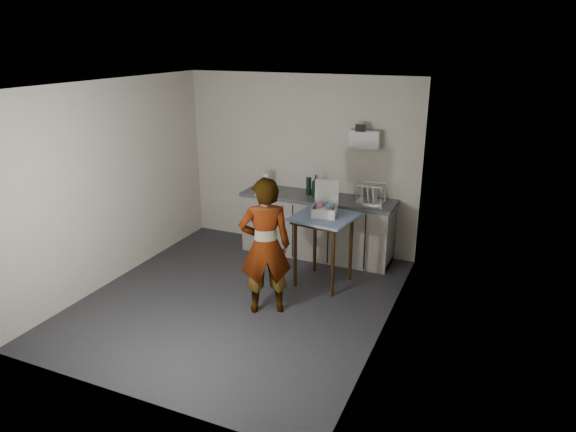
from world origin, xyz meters
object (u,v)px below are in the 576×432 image
at_px(bakery_box, 325,208).
at_px(soda_can, 315,193).
at_px(soap_bottle, 316,186).
at_px(dish_rack, 370,198).
at_px(dark_bottle, 309,186).
at_px(standing_man, 265,246).
at_px(kitchen_counter, 317,228).
at_px(paper_towel, 266,182).
at_px(side_table, 324,225).

bearing_deg(bakery_box, soda_can, 107.32).
xyz_separation_m(soap_bottle, dish_rack, (0.79, 0.05, -0.10)).
xyz_separation_m(soda_can, dark_bottle, (-0.13, 0.06, 0.07)).
distance_m(soda_can, dish_rack, 0.79).
bearing_deg(bakery_box, standing_man, -121.50).
height_order(kitchen_counter, bakery_box, bakery_box).
bearing_deg(kitchen_counter, paper_towel, -178.66).
xyz_separation_m(dark_bottle, dish_rack, (0.92, -0.00, -0.07)).
bearing_deg(paper_towel, dish_rack, 1.77).
distance_m(standing_man, dark_bottle, 1.84).
height_order(kitchen_counter, dish_rack, dish_rack).
xyz_separation_m(paper_towel, bakery_box, (1.21, -0.80, -0.00)).
bearing_deg(paper_towel, side_table, -34.42).
bearing_deg(soda_can, kitchen_counter, 48.72).
distance_m(standing_man, dish_rack, 1.97).
distance_m(soda_can, paper_towel, 0.79).
relative_size(soda_can, paper_towel, 0.43).
bearing_deg(soda_can, dark_bottle, 154.84).
height_order(side_table, dish_rack, dish_rack).
distance_m(dish_rack, bakery_box, 0.93).
bearing_deg(dark_bottle, kitchen_counter, -11.12).
relative_size(side_table, paper_towel, 3.52).
bearing_deg(soap_bottle, soda_can, -68.74).
height_order(dark_bottle, paper_towel, paper_towel).
bearing_deg(kitchen_counter, soda_can, -131.28).
relative_size(side_table, soda_can, 8.20).
xyz_separation_m(side_table, dish_rack, (0.36, 0.88, 0.15)).
bearing_deg(dish_rack, soap_bottle, -176.49).
bearing_deg(soda_can, soap_bottle, 111.26).
height_order(kitchen_counter, soap_bottle, soap_bottle).
bearing_deg(soap_bottle, paper_towel, -179.99).
distance_m(kitchen_counter, standing_man, 1.83).
bearing_deg(paper_towel, standing_man, -64.75).
distance_m(standing_man, bakery_box, 1.06).
relative_size(paper_towel, dish_rack, 0.71).
bearing_deg(standing_man, paper_towel, -94.92).
distance_m(dark_bottle, dish_rack, 0.92).
bearing_deg(dish_rack, side_table, -112.44).
bearing_deg(soap_bottle, dark_bottle, 158.28).
bearing_deg(standing_man, dish_rack, -142.26).
bearing_deg(dark_bottle, side_table, -57.85).
height_order(side_table, paper_towel, paper_towel).
xyz_separation_m(side_table, paper_towel, (-1.21, 0.83, 0.22)).
relative_size(kitchen_counter, paper_towel, 8.38).
height_order(side_table, soap_bottle, soap_bottle).
bearing_deg(side_table, paper_towel, 153.21).
bearing_deg(dark_bottle, soap_bottle, -21.72).
bearing_deg(soda_can, dish_rack, 4.30).
relative_size(soap_bottle, dish_rack, 0.83).
distance_m(standing_man, paper_towel, 1.97).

